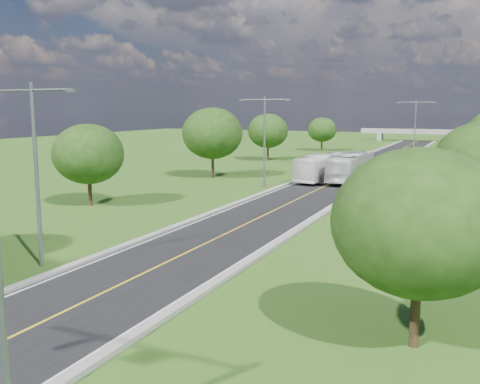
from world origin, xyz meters
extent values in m
plane|color=#335B19|center=(0.00, 60.00, 0.00)|extent=(260.00, 260.00, 0.00)
cube|color=black|center=(0.00, 66.00, 0.03)|extent=(8.00, 150.00, 0.06)
cube|color=gray|center=(-4.25, 66.00, 0.11)|extent=(0.50, 150.00, 0.22)
cube|color=gray|center=(4.25, 66.00, 0.11)|extent=(0.50, 150.00, 0.22)
cylinder|color=slate|center=(5.80, -1.00, 3.60)|extent=(0.28, 0.28, 7.20)
cylinder|color=slate|center=(5.20, 38.00, 1.20)|extent=(0.08, 0.08, 2.40)
cube|color=white|center=(5.20, 37.97, 2.00)|extent=(0.55, 0.04, 0.70)
cube|color=gray|center=(-10.00, 140.00, 1.00)|extent=(1.20, 3.00, 2.00)
cube|color=gray|center=(10.00, 140.00, 1.00)|extent=(1.20, 3.00, 2.00)
cube|color=gray|center=(0.00, 140.00, 2.60)|extent=(30.00, 3.00, 1.20)
cylinder|color=slate|center=(-6.00, 12.00, 5.00)|extent=(0.22, 0.22, 10.00)
cylinder|color=slate|center=(-7.40, 12.00, 9.60)|extent=(2.80, 0.12, 0.12)
cylinder|color=slate|center=(-4.60, 12.00, 9.60)|extent=(2.80, 0.12, 0.12)
cube|color=slate|center=(-3.30, 12.00, 9.55)|extent=(0.50, 0.25, 0.18)
cylinder|color=slate|center=(-6.00, 45.00, 5.00)|extent=(0.22, 0.22, 10.00)
cylinder|color=slate|center=(-7.40, 45.00, 9.60)|extent=(2.80, 0.12, 0.12)
cylinder|color=slate|center=(-4.60, 45.00, 9.60)|extent=(2.80, 0.12, 0.12)
cube|color=slate|center=(-8.70, 45.00, 9.55)|extent=(0.50, 0.25, 0.18)
cube|color=slate|center=(-3.30, 45.00, 9.55)|extent=(0.50, 0.25, 0.18)
cylinder|color=slate|center=(6.00, 78.00, 5.00)|extent=(0.22, 0.22, 10.00)
cylinder|color=slate|center=(4.60, 78.00, 9.60)|extent=(2.80, 0.12, 0.12)
cylinder|color=slate|center=(7.40, 78.00, 9.60)|extent=(2.80, 0.12, 0.12)
cube|color=slate|center=(3.30, 78.00, 9.55)|extent=(0.50, 0.25, 0.18)
cube|color=slate|center=(8.70, 78.00, 9.55)|extent=(0.50, 0.25, 0.18)
cylinder|color=black|center=(-16.00, 28.00, 1.35)|extent=(0.36, 0.36, 2.70)
ellipsoid|color=#1A380F|center=(-16.00, 28.00, 4.65)|extent=(6.30, 6.30, 5.36)
cylinder|color=black|center=(-15.00, 50.00, 1.62)|extent=(0.36, 0.36, 3.24)
ellipsoid|color=#1A380F|center=(-15.00, 50.00, 5.58)|extent=(7.56, 7.56, 6.43)
cylinder|color=black|center=(-17.00, 74.00, 1.44)|extent=(0.36, 0.36, 2.88)
ellipsoid|color=#1A380F|center=(-17.00, 74.00, 4.96)|extent=(6.72, 6.72, 5.71)
cylinder|color=black|center=(-14.50, 98.00, 1.26)|extent=(0.36, 0.36, 2.52)
ellipsoid|color=#1A380F|center=(-14.50, 98.00, 4.34)|extent=(5.88, 5.88, 5.00)
cylinder|color=black|center=(14.00, 10.00, 1.35)|extent=(0.36, 0.36, 2.70)
ellipsoid|color=#1A380F|center=(14.00, 10.00, 4.65)|extent=(6.30, 6.30, 5.36)
cylinder|color=black|center=(16.00, 30.00, 1.44)|extent=(0.36, 0.36, 2.88)
cylinder|color=black|center=(15.00, 52.00, 1.26)|extent=(0.36, 0.36, 2.52)
ellipsoid|color=#1A380F|center=(15.00, 52.00, 4.34)|extent=(5.88, 5.88, 5.00)
cylinder|color=black|center=(14.50, 100.00, 1.17)|extent=(0.36, 0.36, 2.34)
ellipsoid|color=#1A380F|center=(14.50, 100.00, 4.03)|extent=(5.46, 5.46, 4.64)
imported|color=silver|center=(1.74, 53.37, 1.75)|extent=(3.17, 12.24, 3.39)
imported|color=white|center=(-1.43, 52.78, 1.68)|extent=(4.26, 11.91, 3.24)
camera|label=1|loc=(15.86, -9.49, 8.64)|focal=40.00mm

